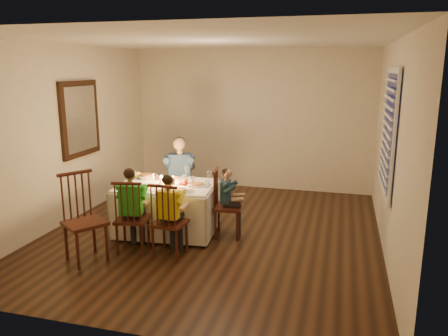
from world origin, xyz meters
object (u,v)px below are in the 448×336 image
(chair_near_right, at_px, (171,255))
(child_yellow, at_px, (171,255))
(adult, at_px, (181,215))
(serving_bowl, at_px, (147,177))
(dining_table, at_px, (167,198))
(chair_extra, at_px, (88,260))
(chair_end, at_px, (228,236))
(child_green, at_px, (134,250))
(chair_near_left, at_px, (134,250))
(child_teal, at_px, (228,236))
(chair_adult, at_px, (181,215))

(chair_near_right, bearing_deg, child_yellow, -0.00)
(adult, height_order, serving_bowl, serving_bowl)
(chair_near_right, distance_m, adult, 1.51)
(dining_table, relative_size, chair_extra, 1.32)
(chair_near_right, xyz_separation_m, serving_bowl, (-0.72, 0.93, 0.72))
(chair_near_right, bearing_deg, chair_end, -119.69)
(dining_table, distance_m, child_green, 0.88)
(chair_near_left, distance_m, chair_extra, 0.58)
(chair_near_right, distance_m, child_teal, 0.95)
(chair_near_right, relative_size, adult, 0.76)
(serving_bowl, bearing_deg, chair_end, -5.98)
(adult, bearing_deg, child_yellow, -89.20)
(adult, bearing_deg, chair_adult, 0.00)
(adult, xyz_separation_m, child_teal, (0.94, -0.65, 0.00))
(chair_near_left, bearing_deg, child_yellow, 168.89)
(chair_end, bearing_deg, dining_table, 87.60)
(child_yellow, bearing_deg, chair_near_right, -0.00)
(chair_near_right, distance_m, child_green, 0.50)
(child_yellow, bearing_deg, chair_near_left, 2.98)
(chair_near_right, height_order, child_green, child_green)
(chair_end, distance_m, child_yellow, 0.95)
(dining_table, relative_size, serving_bowl, 5.88)
(dining_table, distance_m, adult, 0.89)
(chair_near_left, xyz_separation_m, child_teal, (1.02, 0.79, 0.00))
(chair_adult, distance_m, chair_end, 1.14)
(chair_adult, bearing_deg, adult, 0.00)
(chair_near_right, distance_m, chair_extra, 0.99)
(child_green, relative_size, child_yellow, 1.05)
(child_teal, bearing_deg, chair_extra, 122.29)
(chair_adult, distance_m, serving_bowl, 0.94)
(dining_table, bearing_deg, serving_bowl, 146.43)
(chair_extra, distance_m, child_green, 0.58)
(chair_end, distance_m, serving_bowl, 1.45)
(chair_extra, bearing_deg, chair_near_left, -11.11)
(chair_extra, xyz_separation_m, child_teal, (1.43, 1.21, 0.00))
(dining_table, xyz_separation_m, chair_near_right, (0.33, -0.72, -0.49))
(chair_end, bearing_deg, chair_adult, 47.33)
(dining_table, relative_size, adult, 1.15)
(adult, height_order, child_green, adult)
(chair_end, height_order, child_yellow, child_yellow)
(adult, bearing_deg, dining_table, -98.57)
(chair_end, relative_size, child_teal, 0.99)
(child_teal, bearing_deg, chair_adult, 47.33)
(dining_table, bearing_deg, chair_near_right, -70.50)
(chair_near_right, distance_m, child_yellow, 0.00)
(chair_near_right, xyz_separation_m, chair_extra, (-0.91, -0.41, 0.00))
(chair_extra, bearing_deg, chair_end, -16.49)
(chair_adult, height_order, adult, adult)
(child_yellow, relative_size, serving_bowl, 4.27)
(child_teal, bearing_deg, chair_near_left, 119.89)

